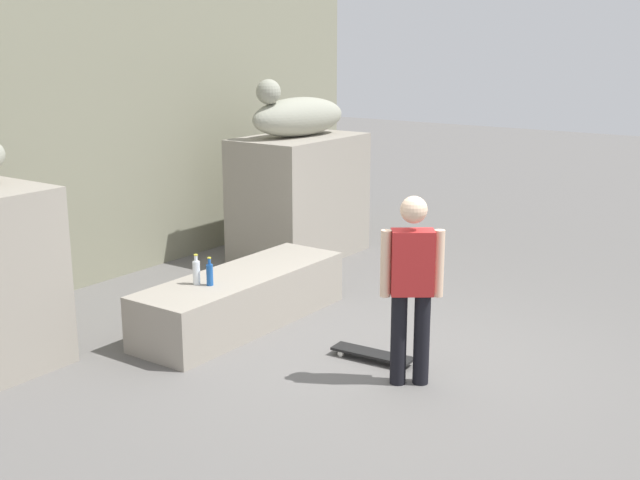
# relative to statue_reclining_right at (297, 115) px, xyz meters

# --- Properties ---
(ground_plane) EXTENTS (40.00, 40.00, 0.00)m
(ground_plane) POSITION_rel_statue_reclining_right_xyz_m (-2.53, -2.98, -1.94)
(ground_plane) COLOR #605E5B
(facade_wall) EXTENTS (10.67, 0.60, 6.13)m
(facade_wall) POSITION_rel_statue_reclining_right_xyz_m (-2.53, 1.55, 1.12)
(facade_wall) COLOR gray
(facade_wall) RESTS_ON ground_plane
(pedestal_right) EXTENTS (1.82, 1.15, 1.66)m
(pedestal_right) POSITION_rel_statue_reclining_right_xyz_m (0.04, -0.00, -1.11)
(pedestal_right) COLOR gray
(pedestal_right) RESTS_ON ground_plane
(statue_reclining_right) EXTENTS (1.66, 0.78, 0.78)m
(statue_reclining_right) POSITION_rel_statue_reclining_right_xyz_m (0.00, 0.00, 0.00)
(statue_reclining_right) COLOR #999A89
(statue_reclining_right) RESTS_ON pedestal_right
(ledge_block) EXTENTS (2.58, 0.80, 0.56)m
(ledge_block) POSITION_rel_statue_reclining_right_xyz_m (-2.53, -1.17, -1.66)
(ledge_block) COLOR gray
(ledge_block) RESTS_ON ground_plane
(skater) EXTENTS (0.37, 0.45, 1.67)m
(skater) POSITION_rel_statue_reclining_right_xyz_m (-2.84, -3.34, -1.02)
(skater) COLOR black
(skater) RESTS_ON ground_plane
(skateboard) EXTENTS (0.25, 0.81, 0.08)m
(skateboard) POSITION_rel_statue_reclining_right_xyz_m (-2.59, -2.81, -1.88)
(skateboard) COLOR black
(skateboard) RESTS_ON ground_plane
(bottle_clear) EXTENTS (0.07, 0.07, 0.31)m
(bottle_clear) POSITION_rel_statue_reclining_right_xyz_m (-3.09, -1.06, -1.25)
(bottle_clear) COLOR silver
(bottle_clear) RESTS_ON ledge_block
(bottle_blue) EXTENTS (0.07, 0.07, 0.29)m
(bottle_blue) POSITION_rel_statue_reclining_right_xyz_m (-3.04, -1.19, -1.26)
(bottle_blue) COLOR #194C99
(bottle_blue) RESTS_ON ledge_block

